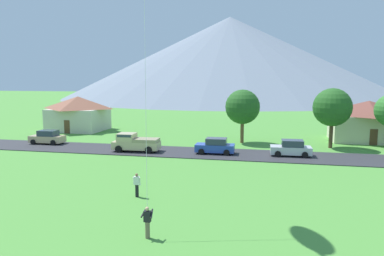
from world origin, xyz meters
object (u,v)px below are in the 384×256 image
parked_car_tan_mid_east (47,137)px  pickup_truck_sand_west_side (135,142)px  tree_left_of_center (332,107)px  parked_car_blue_mid_west (215,146)px  watcher_person (137,185)px  house_leftmost (368,120)px  house_left_center (78,113)px  parked_car_silver_west_end (291,148)px  tree_near_left (243,107)px

parked_car_tan_mid_east → pickup_truck_sand_west_side: (12.40, -2.19, 0.19)m
tree_left_of_center → parked_car_blue_mid_west: (-12.80, -6.38, -3.93)m
watcher_person → house_leftmost: bearing=52.5°
house_left_center → parked_car_tan_mid_east: house_left_center is taller
parked_car_blue_mid_west → watcher_person: 15.80m
house_leftmost → watcher_person: 35.24m
house_left_center → watcher_person: 35.69m
tree_left_of_center → parked_car_silver_west_end: size_ratio=1.66×
tree_left_of_center → pickup_truck_sand_west_side: (-21.76, -7.00, -3.74)m
parked_car_silver_west_end → tree_left_of_center: bearing=50.8°
tree_left_of_center → tree_near_left: bearing=173.0°
pickup_truck_sand_west_side → parked_car_silver_west_end: bearing=3.7°
parked_car_tan_mid_east → pickup_truck_sand_west_side: size_ratio=0.80×
house_left_center → house_leftmost: bearing=-1.6°
house_leftmost → house_left_center: size_ratio=1.14×
pickup_truck_sand_west_side → tree_left_of_center: bearing=17.8°
tree_near_left → watcher_person: bearing=-103.3°
parked_car_silver_west_end → parked_car_blue_mid_west: size_ratio=1.00×
watcher_person → parked_car_silver_west_end: bearing=55.0°
house_left_center → pickup_truck_sand_west_side: house_left_center is taller
house_left_center → tree_near_left: size_ratio=1.27×
parked_car_silver_west_end → watcher_person: (-11.17, -15.94, 0.01)m
house_leftmost → pickup_truck_sand_west_side: size_ratio=1.85×
parked_car_tan_mid_east → watcher_person: parked_car_tan_mid_east is taller
parked_car_tan_mid_east → tree_near_left: bearing=14.5°
house_left_center → parked_car_tan_mid_east: bearing=-78.6°
parked_car_blue_mid_west → pickup_truck_sand_west_side: pickup_truck_sand_west_side is taller
house_left_center → pickup_truck_sand_west_side: size_ratio=1.63×
parked_car_blue_mid_west → pickup_truck_sand_west_side: bearing=-176.1°
house_leftmost → parked_car_blue_mid_west: house_leftmost is taller
tree_left_of_center → watcher_person: bearing=-126.2°
tree_near_left → parked_car_tan_mid_east: (-23.66, -6.10, -3.71)m
tree_left_of_center → watcher_person: (-15.98, -21.85, -3.92)m
parked_car_silver_west_end → pickup_truck_sand_west_side: size_ratio=0.81×
parked_car_silver_west_end → parked_car_blue_mid_west: same height
pickup_truck_sand_west_side → parked_car_blue_mid_west: bearing=3.9°
parked_car_blue_mid_west → parked_car_tan_mid_east: size_ratio=1.00×
tree_near_left → parked_car_tan_mid_east: tree_near_left is taller
house_leftmost → parked_car_silver_west_end: 15.88m
tree_near_left → watcher_person: size_ratio=4.05×
parked_car_tan_mid_east → house_leftmost: bearing=15.4°
tree_near_left → parked_car_blue_mid_west: size_ratio=1.60×
parked_car_blue_mid_west → parked_car_tan_mid_east: 21.42m
tree_near_left → parked_car_tan_mid_east: 24.71m
house_leftmost → parked_car_tan_mid_east: (-39.58, -10.89, -1.87)m
house_leftmost → tree_near_left: 16.73m
pickup_truck_sand_west_side → watcher_person: 15.94m
tree_near_left → parked_car_silver_west_end: 9.91m
house_left_center → parked_car_blue_mid_west: house_left_center is taller
house_left_center → tree_left_of_center: size_ratio=1.22×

